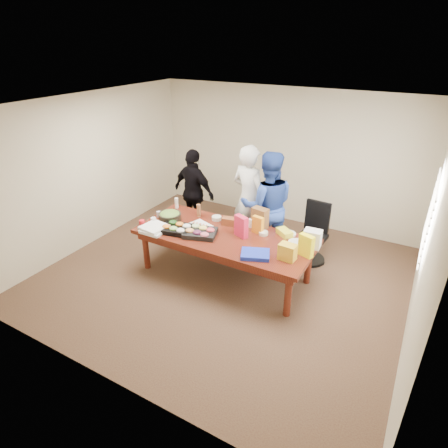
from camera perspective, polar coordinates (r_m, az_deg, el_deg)
The scene contains 39 objects.
floor at distance 6.28m, azimuth 0.10°, elevation -7.73°, with size 5.50×5.00×0.02m, color #47301E.
ceiling at distance 5.25m, azimuth 0.12°, elevation 17.59°, with size 5.50×5.00×0.02m, color white.
wall_back at distance 7.78m, azimuth 9.24°, elevation 9.99°, with size 5.50×0.04×2.70m, color beige.
wall_front at distance 3.91m, azimuth -18.27°, elevation -8.96°, with size 5.50×0.04×2.70m, color beige.
wall_left at distance 7.29m, azimuth -19.33°, elevation 7.68°, with size 0.04×5.00×2.70m, color beige.
wall_right at distance 5.04m, azimuth 28.64°, elevation -2.63°, with size 0.04×5.00×2.70m, color beige.
window_panel at distance 5.52m, azimuth 29.01°, elevation 1.50°, with size 0.03×1.40×1.10m, color white.
window_blinds at distance 5.52m, azimuth 28.60°, elevation 1.59°, with size 0.04×1.36×1.00m, color beige.
conference_table at distance 6.07m, azimuth 0.10°, elevation -4.73°, with size 2.80×1.20×0.75m, color #4C1C0F.
office_chair at distance 6.55m, azimuth 13.22°, elevation -1.69°, with size 0.51×0.51×1.01m, color black.
person_center at distance 6.65m, azimuth 3.79°, elevation 3.84°, with size 0.70×0.46×1.93m, color silver.
person_right at distance 6.42m, azimuth 6.56°, elevation 2.71°, with size 0.92×0.72×1.90m, color #244095.
person_left at distance 7.29m, azimuth -4.55°, elevation 4.84°, with size 0.98×0.41×1.67m, color black.
veggie_tray at distance 6.02m, azimuth -7.17°, elevation -0.75°, with size 0.49×0.38×0.07m, color black.
fruit_tray at distance 5.86m, azimuth -3.62°, elevation -1.37°, with size 0.49×0.38×0.07m, color black.
sheet_cake at distance 6.08m, azimuth -3.61°, elevation -0.37°, with size 0.35×0.26×0.06m, color white.
salad_bowl at distance 6.39m, azimuth -8.20°, elevation 1.10°, with size 0.38×0.38×0.12m, color black.
chip_bag_blue at distance 5.33m, azimuth 4.75°, elevation -4.60°, with size 0.40×0.30×0.06m, color #1A2FBD.
chip_bag_red at distance 5.77m, azimuth 2.63°, elevation -0.37°, with size 0.23×0.10×0.34m, color red.
chip_bag_yellow at distance 5.38m, azimuth 12.33°, elevation -3.22°, with size 0.22×0.09×0.33m, color #FFEE11.
chip_bag_orange at distance 5.90m, azimuth 5.15°, elevation -0.14°, with size 0.18×0.08×0.28m, color orange.
mayo_jar at distance 6.11m, azimuth 4.15°, elevation 0.16°, with size 0.09×0.09×0.14m, color white.
mustard_bottle at distance 6.14m, azimuth 2.77°, elevation 0.56°, with size 0.06×0.06×0.18m, color #C9DA13.
dressing_bottle at distance 6.46m, azimuth -3.84°, elevation 2.08°, with size 0.07×0.07×0.22m, color brown.
ranch_bottle at distance 6.81m, azimuth -7.19°, elevation 3.17°, with size 0.06×0.06×0.19m, color white.
banana_bunch at distance 5.92m, azimuth 9.15°, elevation -1.29°, with size 0.27×0.16×0.09m, color yellow.
bread_loaf at distance 6.16m, azimuth 1.15°, elevation 0.37°, with size 0.31×0.13×0.12m, color brown.
kraft_bag at distance 6.06m, azimuth 5.46°, elevation 0.91°, with size 0.26×0.15×0.34m, color brown.
red_cup at distance 6.23m, azimuth -12.31°, elevation 0.06°, with size 0.09×0.09×0.12m, color red.
clear_cup_a at distance 6.29m, azimuth -10.62°, elevation 0.46°, with size 0.08×0.08×0.12m, color silver.
clear_cup_b at distance 6.53m, azimuth -9.86°, elevation 1.48°, with size 0.07×0.07×0.10m, color silver.
pizza_box_lower at distance 6.08m, azimuth -10.45°, elevation -0.89°, with size 0.37×0.37×0.04m, color white.
pizza_box_upper at distance 6.08m, azimuth -10.53°, elevation -0.47°, with size 0.37×0.37×0.04m, color white.
plate_a at distance 5.76m, azimuth 10.88°, elevation -2.72°, with size 0.24×0.24×0.01m, color silver.
plate_b at distance 5.98m, azimuth 9.60°, elevation -1.45°, with size 0.26×0.26×0.02m, color silver.
dip_bowl_a at distance 5.90m, azimuth 5.99°, elevation -1.39°, with size 0.14×0.14×0.06m, color beige.
dip_bowl_b at distance 6.34m, azimuth -1.13°, elevation 0.90°, with size 0.16×0.16×0.06m, color silver.
grocery_bag_white at distance 5.64m, azimuth 13.23°, elevation -2.17°, with size 0.25×0.18×0.27m, color silver.
grocery_bag_yellow at distance 5.27m, azimuth 9.59°, elevation -4.20°, with size 0.24×0.16×0.24m, color yellow.
Camera 1 is at (2.52, -4.53, 3.54)m, focal length 30.18 mm.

